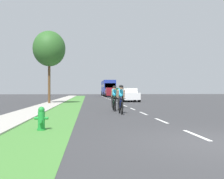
% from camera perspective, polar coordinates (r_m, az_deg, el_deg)
% --- Properties ---
extents(ground_plane, '(120.00, 120.00, 0.00)m').
position_cam_1_polar(ground_plane, '(26.12, 1.40, -3.01)').
color(ground_plane, '#38383A').
extents(grass_verge, '(2.00, 70.00, 0.01)m').
position_cam_1_polar(grass_verge, '(25.98, -8.73, -3.01)').
color(grass_verge, '#478438').
rests_on(grass_verge, ground_plane).
extents(sidewalk_concrete, '(1.80, 70.00, 0.10)m').
position_cam_1_polar(sidewalk_concrete, '(26.16, -12.89, -2.99)').
color(sidewalk_concrete, '#B2ADA3').
rests_on(sidewalk_concrete, ground_plane).
extents(lane_markings_center, '(0.12, 54.30, 0.01)m').
position_cam_1_polar(lane_markings_center, '(30.09, 0.49, -2.63)').
color(lane_markings_center, white).
rests_on(lane_markings_center, ground_plane).
extents(fire_hydrant_green, '(0.44, 0.38, 0.76)m').
position_cam_1_polar(fire_hydrant_green, '(8.66, -15.35, -6.25)').
color(fire_hydrant_green, '#1E8C33').
rests_on(fire_hydrant_green, ground_plane).
extents(cyclist_lead, '(0.42, 1.72, 1.58)m').
position_cam_1_polar(cyclist_lead, '(14.15, 1.92, -2.11)').
color(cyclist_lead, black).
rests_on(cyclist_lead, ground_plane).
extents(cyclist_trailing, '(0.42, 1.72, 1.58)m').
position_cam_1_polar(cyclist_trailing, '(16.13, 0.46, -1.88)').
color(cyclist_trailing, black).
rests_on(cyclist_trailing, ground_plane).
extents(cyclist_distant, '(0.42, 1.72, 1.58)m').
position_cam_1_polar(cyclist_distant, '(19.21, 2.06, -1.60)').
color(cyclist_distant, black).
rests_on(cyclist_distant, ground_plane).
extents(sedan_white, '(1.98, 4.30, 1.52)m').
position_cam_1_polar(sedan_white, '(29.69, 3.84, -1.18)').
color(sedan_white, silver).
rests_on(sedan_white, ground_plane).
extents(pickup_dark_green, '(2.22, 5.10, 1.64)m').
position_cam_1_polar(pickup_dark_green, '(39.99, 1.59, -0.84)').
color(pickup_dark_green, '#194C2D').
rests_on(pickup_dark_green, ground_plane).
extents(suv_maroon, '(2.15, 4.70, 1.79)m').
position_cam_1_polar(suv_maroon, '(49.18, -0.34, -0.58)').
color(suv_maroon, maroon).
rests_on(suv_maroon, ground_plane).
extents(bus_blue, '(2.78, 11.60, 3.48)m').
position_cam_1_polar(bus_blue, '(59.35, -0.89, 0.49)').
color(bus_blue, '#23389E').
rests_on(bus_blue, ground_plane).
extents(street_tree_near, '(3.11, 3.11, 7.03)m').
position_cam_1_polar(street_tree_near, '(25.94, -13.71, 8.72)').
color(street_tree_near, brown).
rests_on(street_tree_near, ground_plane).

